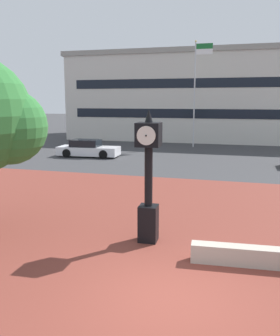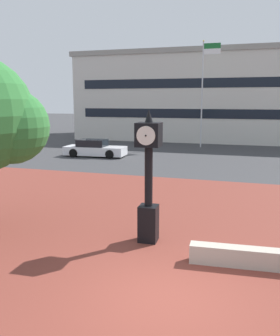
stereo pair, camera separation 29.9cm
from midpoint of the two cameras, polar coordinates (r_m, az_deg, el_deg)
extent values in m
plane|color=#38383A|center=(8.39, 3.44, -19.53)|extent=(200.00, 200.00, 0.00)
cube|color=brown|center=(12.09, 7.80, -9.91)|extent=(44.00, 16.28, 0.01)
cube|color=#ADA393|center=(10.07, 16.41, -13.03)|extent=(3.22, 0.63, 0.50)
cube|color=black|center=(11.17, 0.53, -8.56)|extent=(0.57, 0.57, 1.11)
cylinder|color=black|center=(10.79, 0.54, -1.30)|extent=(0.24, 0.24, 1.77)
cube|color=black|center=(10.61, 0.55, 5.21)|extent=(0.72, 0.72, 0.68)
cylinder|color=silver|center=(10.95, 0.95, 5.38)|extent=(0.54, 0.06, 0.53)
sphere|color=black|center=(10.97, 0.98, 5.38)|extent=(0.05, 0.05, 0.05)
cylinder|color=silver|center=(10.26, 0.12, 5.04)|extent=(0.54, 0.06, 0.53)
sphere|color=black|center=(10.24, 0.09, 5.03)|extent=(0.05, 0.05, 0.05)
cone|color=black|center=(10.57, 0.55, 8.07)|extent=(0.24, 0.24, 0.38)
sphere|color=#2D7033|center=(12.43, -20.29, 6.02)|extent=(2.41, 2.41, 2.41)
cube|color=silver|center=(28.13, -8.26, 2.66)|extent=(4.69, 1.98, 0.64)
cube|color=black|center=(28.14, -8.73, 3.80)|extent=(2.20, 1.59, 0.56)
cylinder|color=black|center=(28.42, -4.99, 2.56)|extent=(0.65, 0.26, 0.64)
cylinder|color=black|center=(26.93, -6.01, 2.11)|extent=(0.65, 0.26, 0.64)
cylinder|color=black|center=(29.40, -10.31, 2.69)|extent=(0.65, 0.26, 0.64)
cylinder|color=black|center=(27.96, -11.56, 2.26)|extent=(0.65, 0.26, 0.64)
cylinder|color=silver|center=(33.78, 8.17, 11.02)|extent=(0.12, 0.12, 9.21)
sphere|color=gold|center=(34.16, 8.38, 18.86)|extent=(0.14, 0.14, 0.14)
cube|color=#19662D|center=(34.00, 9.71, 18.11)|extent=(1.42, 0.02, 0.46)
cube|color=white|center=(33.94, 9.68, 17.34)|extent=(1.42, 0.02, 0.46)
cube|color=beige|center=(42.82, 9.43, 10.53)|extent=(27.72, 12.60, 8.75)
cube|color=gray|center=(43.09, 9.62, 16.69)|extent=(28.28, 12.85, 0.50)
cube|color=black|center=(36.57, 8.19, 8.32)|extent=(24.95, 0.04, 0.90)
cube|color=black|center=(36.59, 8.31, 12.89)|extent=(24.95, 0.04, 0.90)
camera|label=1|loc=(0.15, -90.80, -0.15)|focal=39.37mm
camera|label=2|loc=(0.15, 89.20, 0.15)|focal=39.37mm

